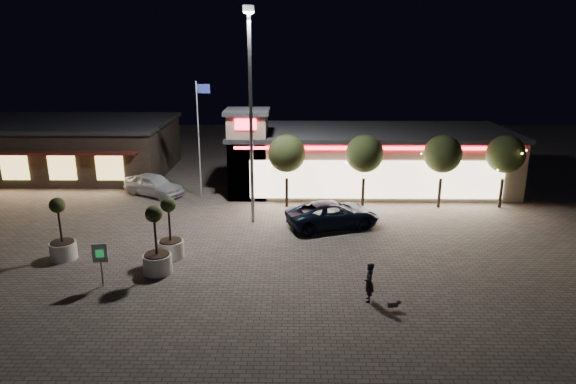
{
  "coord_description": "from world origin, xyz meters",
  "views": [
    {
      "loc": [
        4.51,
        -21.25,
        10.58
      ],
      "look_at": [
        4.15,
        6.0,
        2.48
      ],
      "focal_mm": 32.0,
      "sensor_mm": 36.0,
      "label": 1
    }
  ],
  "objects_px": {
    "pedestrian": "(369,282)",
    "planter_mid": "(157,252)",
    "white_sedan": "(154,185)",
    "planter_left": "(62,240)",
    "valet_sign": "(100,257)",
    "pickup_truck": "(333,214)"
  },
  "relations": [
    {
      "from": "planter_left",
      "to": "planter_mid",
      "type": "distance_m",
      "value": 5.38
    },
    {
      "from": "white_sedan",
      "to": "planter_left",
      "type": "distance_m",
      "value": 11.16
    },
    {
      "from": "pedestrian",
      "to": "planter_left",
      "type": "distance_m",
      "value": 15.31
    },
    {
      "from": "planter_left",
      "to": "valet_sign",
      "type": "bearing_deg",
      "value": -43.98
    },
    {
      "from": "white_sedan",
      "to": "pedestrian",
      "type": "height_order",
      "value": "pedestrian"
    },
    {
      "from": "white_sedan",
      "to": "planter_left",
      "type": "height_order",
      "value": "planter_left"
    },
    {
      "from": "pedestrian",
      "to": "planter_left",
      "type": "height_order",
      "value": "planter_left"
    },
    {
      "from": "pickup_truck",
      "to": "planter_left",
      "type": "distance_m",
      "value": 14.69
    },
    {
      "from": "planter_left",
      "to": "valet_sign",
      "type": "height_order",
      "value": "planter_left"
    },
    {
      "from": "pickup_truck",
      "to": "pedestrian",
      "type": "relative_size",
      "value": 3.22
    },
    {
      "from": "white_sedan",
      "to": "pedestrian",
      "type": "relative_size",
      "value": 2.68
    },
    {
      "from": "white_sedan",
      "to": "planter_mid",
      "type": "xyz_separation_m",
      "value": [
        3.51,
        -12.57,
        0.25
      ]
    },
    {
      "from": "pedestrian",
      "to": "planter_left",
      "type": "relative_size",
      "value": 0.53
    },
    {
      "from": "planter_mid",
      "to": "pedestrian",
      "type": "bearing_deg",
      "value": -15.32
    },
    {
      "from": "pickup_truck",
      "to": "valet_sign",
      "type": "xyz_separation_m",
      "value": [
        -10.83,
        -7.77,
        0.64
      ]
    },
    {
      "from": "pickup_truck",
      "to": "planter_mid",
      "type": "relative_size",
      "value": 1.65
    },
    {
      "from": "valet_sign",
      "to": "planter_left",
      "type": "bearing_deg",
      "value": 136.02
    },
    {
      "from": "pedestrian",
      "to": "planter_mid",
      "type": "height_order",
      "value": "planter_mid"
    },
    {
      "from": "valet_sign",
      "to": "white_sedan",
      "type": "bearing_deg",
      "value": 95.71
    },
    {
      "from": "planter_mid",
      "to": "valet_sign",
      "type": "distance_m",
      "value": 2.56
    },
    {
      "from": "pickup_truck",
      "to": "white_sedan",
      "type": "xyz_separation_m",
      "value": [
        -12.22,
        6.2,
        0.02
      ]
    },
    {
      "from": "pickup_truck",
      "to": "pedestrian",
      "type": "xyz_separation_m",
      "value": [
        0.87,
        -9.0,
        0.09
      ]
    }
  ]
}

